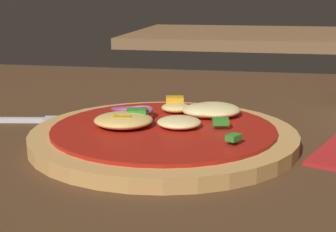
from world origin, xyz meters
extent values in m
cube|color=#4C301C|center=(0.00, 0.00, 0.02)|extent=(1.37, 0.87, 0.03)
cylinder|color=tan|center=(-0.02, 0.01, 0.04)|extent=(0.23, 0.23, 0.01)
cylinder|color=#A81C11|center=(-0.02, 0.01, 0.05)|extent=(0.20, 0.20, 0.00)
ellipsoid|color=#F4DB8E|center=(-0.01, 0.01, 0.05)|extent=(0.04, 0.04, 0.01)
ellipsoid|color=#F4DB8E|center=(0.02, 0.06, 0.05)|extent=(0.05, 0.05, 0.01)
ellipsoid|color=#F4DB8E|center=(0.01, 0.05, 0.05)|extent=(0.04, 0.04, 0.01)
ellipsoid|color=#E5BC60|center=(-0.06, 0.01, 0.05)|extent=(0.05, 0.05, 0.01)
ellipsoid|color=#EFCC72|center=(-0.02, 0.07, 0.05)|extent=(0.03, 0.03, 0.01)
torus|color=#93386B|center=(-0.06, 0.04, 0.05)|extent=(0.04, 0.04, 0.01)
torus|color=#B25984|center=(-0.05, 0.04, 0.05)|extent=(0.04, 0.04, 0.01)
cube|color=#2D8C28|center=(0.03, 0.01, 0.05)|extent=(0.02, 0.01, 0.01)
cube|color=#2D8C28|center=(-0.05, 0.02, 0.06)|extent=(0.02, 0.02, 0.01)
cube|color=orange|center=(-0.02, 0.08, 0.06)|extent=(0.02, 0.02, 0.01)
cube|color=#2D8C28|center=(0.04, -0.03, 0.05)|extent=(0.01, 0.01, 0.00)
cube|color=orange|center=(-0.06, 0.00, 0.05)|extent=(0.02, 0.01, 0.01)
cube|color=silver|center=(-0.15, 0.06, 0.03)|extent=(0.02, 0.02, 0.01)
cube|color=silver|center=(-0.12, 0.06, 0.03)|extent=(0.04, 0.01, 0.00)
cube|color=silver|center=(-0.12, 0.06, 0.03)|extent=(0.04, 0.01, 0.00)
cube|color=silver|center=(-0.12, 0.07, 0.03)|extent=(0.04, 0.01, 0.00)
cube|color=silver|center=(-0.12, 0.07, 0.03)|extent=(0.04, 0.01, 0.00)
cube|color=brown|center=(0.03, 1.29, 0.02)|extent=(0.81, 0.62, 0.03)
camera|label=1|loc=(0.06, -0.41, 0.16)|focal=53.60mm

